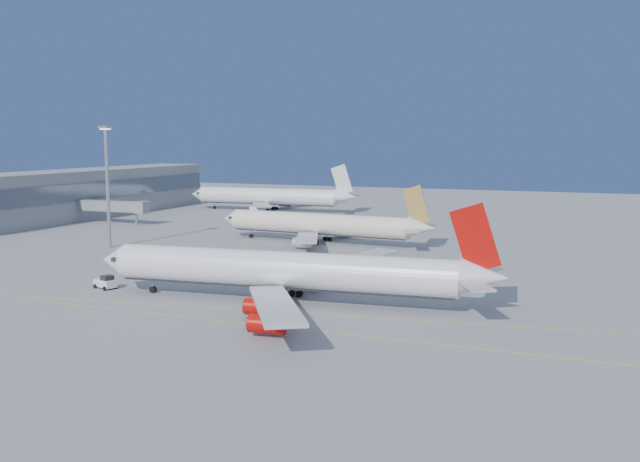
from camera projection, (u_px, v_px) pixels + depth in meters
The scene contains 9 objects.
ground at pixel (320, 305), 107.47m from camera, with size 500.00×500.00×0.00m, color slate.
terminal at pixel (85, 193), 227.19m from camera, with size 18.40×110.00×15.00m.
jet_bridge at pixel (116, 206), 207.46m from camera, with size 23.60×3.60×6.90m.
taxiway_lines at pixel (252, 289), 118.74m from camera, with size 118.86×140.00×0.02m.
airliner_virgin at pixel (290, 271), 108.29m from camera, with size 65.33×58.47×16.11m.
airliner_etihad at pixel (322, 224), 170.16m from camera, with size 56.09×51.68×14.63m.
airliner_third at pixel (271, 197), 244.53m from camera, with size 61.33×56.53×16.46m.
pushback_tug at pixel (106, 282), 118.80m from camera, with size 4.48×3.48×2.27m.
light_mast at pixel (107, 176), 161.52m from camera, with size 2.39×2.39×27.66m.
Camera 1 is at (39.23, -97.52, 24.96)m, focal length 40.00 mm.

